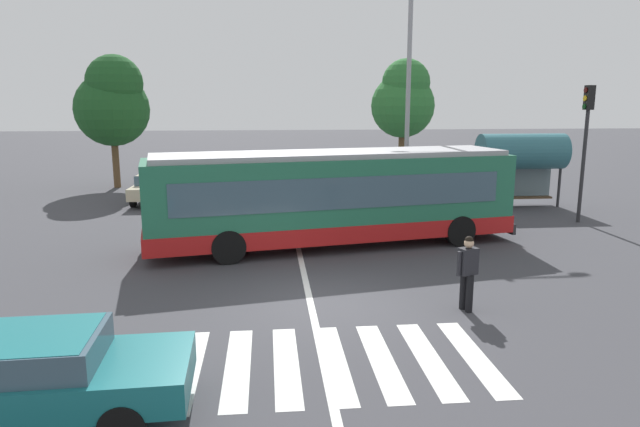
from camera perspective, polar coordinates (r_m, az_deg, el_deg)
The scene contains 16 objects.
ground_plane at distance 13.23m, azimuth 0.26°, elevation -9.14°, with size 160.00×160.00×0.00m, color #3D3D42.
city_transit_bus at distance 18.04m, azimuth 1.32°, elevation 1.63°, with size 12.17×4.71×3.06m.
pedestrian_crossing_street at distance 12.95m, azimuth 14.74°, elevation -5.46°, with size 0.55×0.38×1.72m.
foreground_sedan at distance 9.43m, azimuth -27.32°, elevation -14.17°, with size 4.57×2.01×1.35m.
parked_car_champagne at distance 27.31m, azimuth -16.09°, elevation 2.76°, with size 1.96×4.54×1.35m.
parked_car_silver at distance 26.69m, azimuth -9.95°, elevation 2.85°, with size 1.96×4.54×1.35m.
parked_car_red at distance 26.46m, azimuth -4.57°, elevation 2.91°, with size 2.02×4.58×1.35m.
parked_car_teal at distance 26.91m, azimuth 1.60°, elevation 3.08°, with size 1.96×4.54×1.35m.
parked_car_charcoal at distance 27.75m, azimuth 6.70°, elevation 3.26°, with size 2.00×4.56×1.35m.
traffic_light_far_corner at distance 23.67m, azimuth 25.36°, elevation 7.43°, with size 0.33×0.32×5.21m.
bus_stop_shelter at distance 26.07m, azimuth 19.76°, elevation 5.81°, with size 3.77×1.54×3.25m.
twin_arm_street_lamp at distance 25.36m, azimuth 9.00°, elevation 14.00°, with size 4.78×0.32×9.58m.
background_tree_left at distance 32.21m, azimuth -20.27°, elevation 10.58°, with size 3.90×3.90×7.02m.
background_tree_right at distance 32.73m, azimuth 8.48°, elevation 11.37°, with size 3.59×3.59×6.97m.
crosswalk_painted_stripes at distance 10.45m, azimuth -0.97°, elevation -14.92°, with size 6.51×3.15×0.01m.
lane_center_line at distance 15.09m, azimuth -1.55°, elevation -6.52°, with size 0.16×24.00×0.01m, color silver.
Camera 1 is at (-1.23, -12.33, 4.63)m, focal length 31.56 mm.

